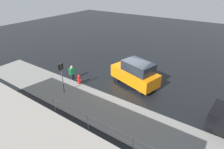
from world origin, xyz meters
The scene contains 8 objects.
ground_plane centered at (0.00, 0.00, 0.00)m, with size 60.00×60.00×0.00m, color black.
kerb_strip centered at (0.00, 4.20, 0.02)m, with size 24.00×3.20×0.04m, color slate.
moving_hatchback centered at (-0.59, 0.21, 1.03)m, with size 4.22×2.72×2.06m.
fire_hydrant centered at (3.25, 2.64, 0.40)m, with size 0.42×0.31×0.80m.
pedestrian centered at (4.31, 2.33, 0.68)m, with size 0.33×0.55×1.22m.
metal_railing centered at (-2.06, 6.06, 0.74)m, with size 8.52×0.04×1.05m.
sign_post centered at (3.31, 4.23, 1.58)m, with size 0.07×0.44×2.40m.
puddle_patch centered at (-0.14, -0.08, 0.00)m, with size 2.96×2.96×0.01m, color black.
Camera 1 is at (-5.83, 11.38, 7.47)m, focal length 28.00 mm.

